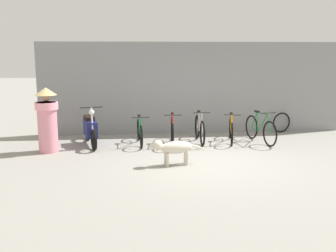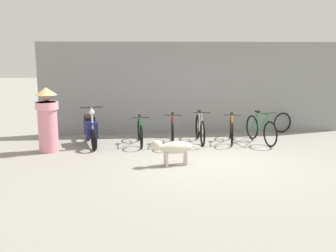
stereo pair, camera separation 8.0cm
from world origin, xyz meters
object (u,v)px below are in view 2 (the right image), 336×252
bicycle_4 (261,130)px  spare_tire_left (282,123)px  bicycle_0 (140,132)px  bicycle_3 (231,130)px  bicycle_1 (173,131)px  bicycle_2 (200,129)px  motorcycle (91,129)px  person_in_robes (47,119)px  stray_dog (173,148)px

bicycle_4 → spare_tire_left: (1.10, 1.28, -0.05)m
bicycle_0 → bicycle_3: bearing=88.0°
bicycle_1 → bicycle_2: (0.79, 0.18, 0.01)m
motorcycle → person_in_robes: size_ratio=1.09×
bicycle_0 → bicycle_1: size_ratio=0.94×
bicycle_4 → motorcycle: bearing=-102.6°
bicycle_4 → person_in_robes: bearing=-96.0°
spare_tire_left → bicycle_0: bearing=-165.2°
bicycle_3 → motorcycle: (-3.88, -0.05, 0.09)m
bicycle_1 → bicycle_4: (2.45, -0.03, 0.01)m
bicycle_0 → bicycle_4: (3.34, -0.11, 0.04)m
bicycle_0 → bicycle_4: bearing=84.9°
bicycle_4 → stray_dog: bicycle_4 is taller
bicycle_0 → bicycle_3: bicycle_3 is taller
bicycle_3 → motorcycle: size_ratio=0.89×
bicycle_3 → bicycle_1: bearing=-73.6°
stray_dog → spare_tire_left: 4.98m
bicycle_3 → spare_tire_left: bicycle_3 is taller
bicycle_0 → bicycle_3: (2.55, 0.06, 0.01)m
motorcycle → bicycle_4: bearing=75.2°
person_in_robes → spare_tire_left: person_in_robes is taller
person_in_robes → stray_dog: bearing=162.7°
bicycle_1 → motorcycle: motorcycle is taller
bicycle_2 → bicycle_4: (1.67, -0.20, 0.00)m
bicycle_1 → stray_dog: 2.03m
bicycle_2 → bicycle_3: 0.89m
bicycle_4 → stray_dog: 3.31m
motorcycle → stray_dog: size_ratio=1.41×
person_in_robes → spare_tire_left: bearing=-156.2°
bicycle_0 → bicycle_2: 1.67m
bicycle_2 → spare_tire_left: bearing=112.4°
bicycle_1 → stray_dog: size_ratio=1.35×
bicycle_3 → person_in_robes: bearing=-70.3°
bicycle_1 → motorcycle: bearing=-87.6°
bicycle_1 → bicycle_2: size_ratio=1.03×
stray_dog → spare_tire_left: bearing=-149.7°
motorcycle → stray_dog: bearing=30.3°
spare_tire_left → stray_dog: bearing=-138.8°
bicycle_0 → spare_tire_left: (4.44, 1.17, -0.02)m
stray_dog → person_in_robes: person_in_robes is taller
bicycle_0 → motorcycle: (-1.33, 0.00, 0.10)m
bicycle_1 → bicycle_3: bicycle_1 is taller
bicycle_4 → person_in_robes: 5.69m
person_in_robes → spare_tire_left: (6.75, 1.80, -0.53)m
motorcycle → spare_tire_left: 5.89m
bicycle_3 → spare_tire_left: 2.19m
person_in_robes → bicycle_1: bearing=-161.5°
bicycle_4 → bicycle_3: bearing=-113.0°
person_in_robes → bicycle_3: bearing=-163.1°
bicycle_2 → bicycle_3: (0.88, -0.04, -0.02)m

